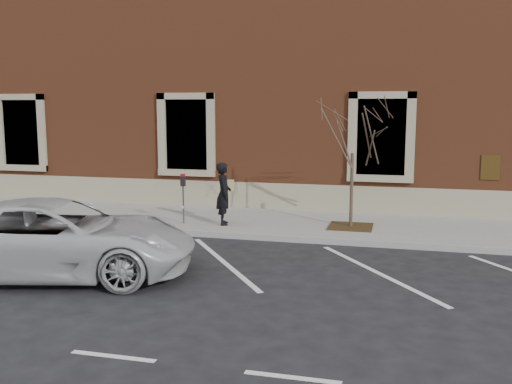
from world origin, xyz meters
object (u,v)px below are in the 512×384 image
(man, at_px, (224,194))
(parking_meter, at_px, (183,189))
(sapling, at_px, (353,133))
(white_truck, at_px, (56,238))

(man, height_order, parking_meter, man)
(man, distance_m, parking_meter, 1.10)
(parking_meter, bearing_deg, sapling, 12.50)
(parking_meter, height_order, white_truck, parking_meter)
(man, distance_m, sapling, 3.73)
(white_truck, bearing_deg, sapling, -58.94)
(parking_meter, bearing_deg, man, 12.87)
(parking_meter, bearing_deg, white_truck, -95.67)
(parking_meter, distance_m, sapling, 4.71)
(man, bearing_deg, sapling, -101.48)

